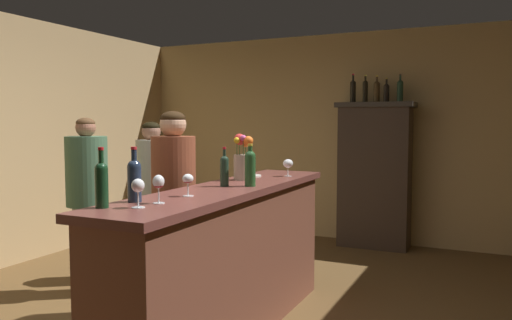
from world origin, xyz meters
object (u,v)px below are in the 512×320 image
object	(u,v)px
wine_glass_rear	(188,180)
wine_glass_front	(138,187)
wine_bottle_syrah	(102,182)
patron_redhead	(174,204)
wine_bottle_merlot	(134,178)
wine_bottle_chardonnay	(250,166)
display_bottle_midleft	(365,90)
bar_counter	(227,262)
display_bottle_right	(400,90)
display_cabinet	(375,172)
display_bottle_left	(353,90)
wine_glass_mid	(288,164)
flower_arrangement	(242,159)
patron_near_entrance	(87,199)
cheese_plate	(250,176)
patron_in_grey	(152,192)
wine_glass_spare	(159,183)
display_bottle_center	(377,91)
display_bottle_midright	(386,92)
wine_bottle_pinot	(224,169)

from	to	relation	value
wine_glass_rear	wine_glass_front	bearing A→B (deg)	-91.27
wine_bottle_syrah	patron_redhead	bearing A→B (deg)	107.55
wine_bottle_merlot	wine_glass_front	xyz separation A→B (m)	(0.14, -0.15, -0.02)
wine_glass_front	wine_glass_rear	world-z (taller)	wine_glass_front
wine_bottle_chardonnay	display_bottle_midleft	bearing A→B (deg)	87.75
bar_counter	display_bottle_right	size ratio (longest dim) A/B	7.82
bar_counter	wine_bottle_chardonnay	distance (m)	0.69
display_cabinet	display_bottle_left	bearing A→B (deg)	180.00
wine_glass_mid	flower_arrangement	size ratio (longest dim) A/B	0.40
wine_bottle_chardonnay	flower_arrangement	xyz separation A→B (m)	(-0.22, 0.33, 0.03)
wine_glass_mid	patron_near_entrance	bearing A→B (deg)	-162.15
wine_bottle_syrah	display_bottle_left	bearing A→B (deg)	86.03
cheese_plate	patron_in_grey	distance (m)	1.21
wine_bottle_chardonnay	display_bottle_left	bearing A→B (deg)	90.69
wine_bottle_chardonnay	wine_glass_mid	distance (m)	0.72
wine_bottle_syrah	patron_near_entrance	xyz separation A→B (m)	(-1.36, 1.31, -0.36)
wine_bottle_merlot	wine_bottle_syrah	size ratio (longest dim) A/B	0.98
wine_bottle_merlot	display_bottle_right	xyz separation A→B (m)	(0.82, 3.85, 0.69)
cheese_plate	wine_bottle_chardonnay	bearing A→B (deg)	-64.06
wine_bottle_chardonnay	wine_bottle_merlot	world-z (taller)	wine_bottle_merlot
wine_glass_rear	wine_glass_spare	world-z (taller)	wine_glass_spare
display_cabinet	patron_redhead	bearing A→B (deg)	-108.34
flower_arrangement	cheese_plate	bearing A→B (deg)	102.50
wine_bottle_syrah	display_bottle_center	distance (m)	4.18
bar_counter	cheese_plate	size ratio (longest dim) A/B	13.79
cheese_plate	display_cabinet	bearing A→B (deg)	77.49
display_cabinet	wine_bottle_merlot	world-z (taller)	display_cabinet
display_bottle_right	patron_near_entrance	distance (m)	3.70
wine_glass_spare	display_bottle_midright	world-z (taller)	display_bottle_midright
bar_counter	patron_in_grey	size ratio (longest dim) A/B	1.66
display_bottle_center	display_bottle_right	bearing A→B (deg)	-0.00
wine_bottle_chardonnay	display_bottle_center	distance (m)	3.04
wine_glass_mid	wine_glass_spare	world-z (taller)	wine_glass_spare
wine_bottle_merlot	wine_glass_spare	bearing A→B (deg)	5.18
patron_near_entrance	display_bottle_left	bearing A→B (deg)	50.32
display_bottle_midright	patron_near_entrance	distance (m)	3.60
display_bottle_center	patron_near_entrance	size ratio (longest dim) A/B	0.21
wine_glass_front	patron_near_entrance	size ratio (longest dim) A/B	0.10
display_cabinet	display_bottle_right	world-z (taller)	display_bottle_right
wine_bottle_pinot	wine_glass_mid	bearing A→B (deg)	78.53
patron_near_entrance	patron_redhead	bearing A→B (deg)	-14.37
display_cabinet	wine_glass_mid	size ratio (longest dim) A/B	12.28
cheese_plate	wine_bottle_syrah	bearing A→B (deg)	-91.29
wine_glass_mid	display_bottle_right	world-z (taller)	display_bottle_right
wine_glass_mid	cheese_plate	distance (m)	0.33
display_bottle_left	display_bottle_midleft	xyz separation A→B (m)	(0.15, -0.00, -0.00)
wine_bottle_merlot	cheese_plate	distance (m)	1.48
wine_glass_mid	wine_bottle_merlot	bearing A→B (deg)	-100.17
wine_bottle_merlot	display_bottle_right	bearing A→B (deg)	78.01
display_cabinet	display_bottle_left	world-z (taller)	display_bottle_left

